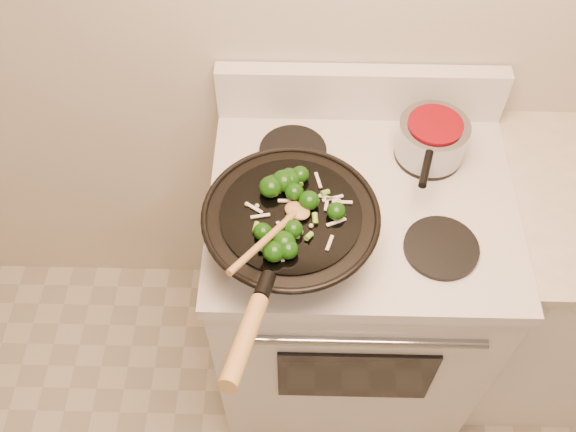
{
  "coord_description": "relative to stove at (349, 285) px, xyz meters",
  "views": [
    {
      "loc": [
        -0.46,
        0.18,
        2.21
      ],
      "look_at": [
        -0.48,
        1.03,
        1.03
      ],
      "focal_mm": 40.0,
      "sensor_mm": 36.0,
      "label": 1
    }
  ],
  "objects": [
    {
      "name": "stirfry",
      "position": [
        -0.19,
        -0.15,
        0.6
      ],
      "size": [
        0.24,
        0.26,
        0.05
      ],
      "color": "#103808",
      "rests_on": "wok"
    },
    {
      "name": "wok",
      "position": [
        -0.18,
        -0.16,
        0.53
      ],
      "size": [
        0.4,
        0.66,
        0.27
      ],
      "color": "black",
      "rests_on": "stove"
    },
    {
      "name": "stove",
      "position": [
        0.0,
        0.0,
        0.0
      ],
      "size": [
        0.78,
        0.67,
        1.08
      ],
      "color": "silver",
      "rests_on": "ground"
    },
    {
      "name": "wooden_spoon",
      "position": [
        -0.2,
        -0.21,
        0.62
      ],
      "size": [
        0.18,
        0.25,
        0.09
      ],
      "color": "#A97B42",
      "rests_on": "wok"
    },
    {
      "name": "saucepan",
      "position": [
        0.18,
        0.15,
        0.52
      ],
      "size": [
        0.18,
        0.29,
        0.11
      ],
      "color": "#94979C",
      "rests_on": "stove"
    }
  ]
}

